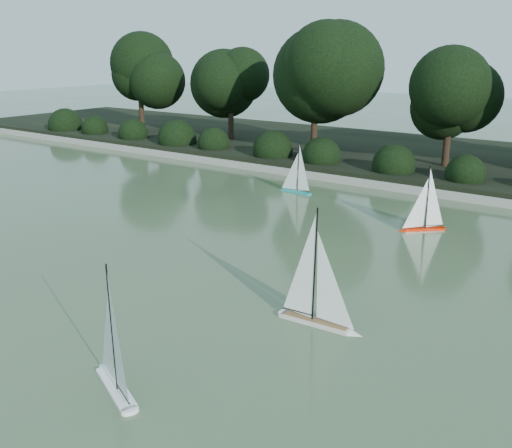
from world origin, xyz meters
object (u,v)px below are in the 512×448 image
Objects in this scene: sailboat_teal at (294,184)px; sailboat_orange at (421,220)px; sailboat_white_b at (322,308)px; sailboat_white_a at (112,366)px.

sailboat_orange is at bearing -17.97° from sailboat_teal.
sailboat_orange is (-0.41, 4.75, -0.04)m from sailboat_white_b.
sailboat_white_b reaches higher than sailboat_white_a.
sailboat_white_a is 1.12× the size of sailboat_orange.
sailboat_white_a reaches higher than sailboat_teal.
sailboat_white_a is 2.80m from sailboat_white_b.
sailboat_white_b reaches higher than sailboat_orange.
sailboat_white_b is 4.77m from sailboat_orange.
sailboat_orange is at bearing 94.96° from sailboat_white_b.
sailboat_white_b is 1.25× the size of sailboat_teal.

